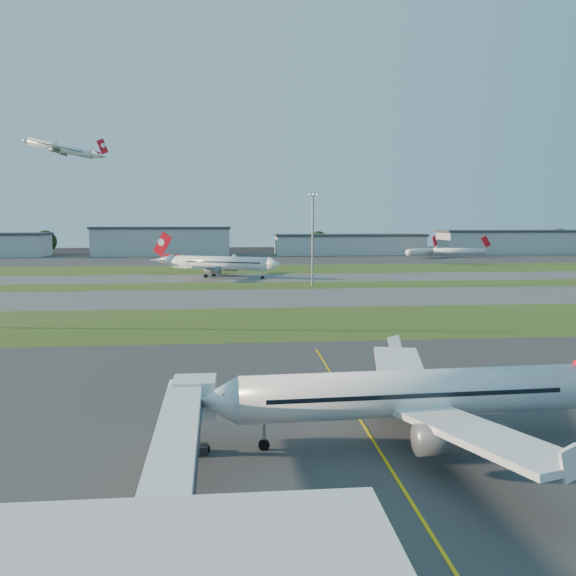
{
  "coord_description": "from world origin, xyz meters",
  "views": [
    {
      "loc": [
        -6.0,
        -46.8,
        17.99
      ],
      "look_at": [
        2.4,
        45.26,
        7.0
      ],
      "focal_mm": 35.0,
      "sensor_mm": 36.0,
      "label": 1
    }
  ],
  "objects": [
    {
      "name": "taxiway_b",
      "position": [
        0.0,
        132.0,
        0.01
      ],
      "size": [
        300.0,
        26.0,
        0.01
      ],
      "primitive_type": "cube",
      "color": "#515154",
      "rests_on": "ground"
    },
    {
      "name": "light_mast_centre",
      "position": [
        15.0,
        108.0,
        14.81
      ],
      "size": [
        3.2,
        0.7,
        25.8
      ],
      "color": "gray",
      "rests_on": "ground"
    },
    {
      "name": "hangar_far_east",
      "position": [
        155.0,
        255.0,
        6.64
      ],
      "size": [
        96.9,
        23.0,
        13.2
      ],
      "color": "#999BA0",
      "rests_on": "ground"
    },
    {
      "name": "apron_near",
      "position": [
        0.0,
        0.0,
        0.01
      ],
      "size": [
        300.0,
        70.0,
        0.01
      ],
      "primitive_type": "cube",
      "color": "#333335",
      "rests_on": "ground"
    },
    {
      "name": "airliner_departing",
      "position": [
        -79.68,
        203.63,
        48.67
      ],
      "size": [
        33.1,
        28.1,
        10.33
      ],
      "rotation": [
        0.0,
        0.0,
        -0.01
      ],
      "color": "white"
    },
    {
      "name": "airliner_parked",
      "position": [
        9.2,
        -3.73,
        4.05
      ],
      "size": [
        36.97,
        31.34,
        11.53
      ],
      "rotation": [
        0.0,
        0.0,
        0.04
      ],
      "color": "white",
      "rests_on": "ground"
    },
    {
      "name": "tree_east",
      "position": [
        115.0,
        267.0,
        6.16
      ],
      "size": [
        10.45,
        10.45,
        11.4
      ],
      "color": "black",
      "rests_on": "ground"
    },
    {
      "name": "ground",
      "position": [
        0.0,
        0.0,
        0.0
      ],
      "size": [
        700.0,
        700.0,
        0.0
      ],
      "primitive_type": "plane",
      "color": "black",
      "rests_on": "ground"
    },
    {
      "name": "hangar_west",
      "position": [
        -45.0,
        255.0,
        7.64
      ],
      "size": [
        71.4,
        23.0,
        15.2
      ],
      "color": "#999BA0",
      "rests_on": "ground"
    },
    {
      "name": "yellow_line",
      "position": [
        5.0,
        0.0,
        0.0
      ],
      "size": [
        0.25,
        60.0,
        0.02
      ],
      "primitive_type": "cube",
      "color": "gold",
      "rests_on": "ground"
    },
    {
      "name": "hangar_east",
      "position": [
        55.0,
        255.0,
        5.64
      ],
      "size": [
        81.6,
        23.0,
        11.2
      ],
      "color": "#999BA0",
      "rests_on": "ground"
    },
    {
      "name": "grass_strip_c",
      "position": [
        0.0,
        165.0,
        0.01
      ],
      "size": [
        300.0,
        40.0,
        0.01
      ],
      "primitive_type": "cube",
      "color": "#354E1A",
      "rests_on": "ground"
    },
    {
      "name": "mini_jet_near",
      "position": [
        85.55,
        224.46,
        3.28
      ],
      "size": [
        22.36,
        20.49,
        9.48
      ],
      "rotation": [
        0.0,
        0.0,
        0.74
      ],
      "color": "white",
      "rests_on": "ground"
    },
    {
      "name": "tree_far_east",
      "position": [
        185.0,
        271.0,
        7.46
      ],
      "size": [
        12.65,
        12.65,
        13.8
      ],
      "color": "black",
      "rests_on": "ground"
    },
    {
      "name": "airliner_taxiing",
      "position": [
        -11.68,
        135.16,
        4.57
      ],
      "size": [
        38.98,
        33.2,
        13.03
      ],
      "rotation": [
        0.0,
        0.0,
        2.72
      ],
      "color": "white",
      "rests_on": "ground"
    },
    {
      "name": "tree_west",
      "position": [
        -110.0,
        270.0,
        7.14
      ],
      "size": [
        12.1,
        12.1,
        13.2
      ],
      "color": "black",
      "rests_on": "ground"
    },
    {
      "name": "grass_strip_a",
      "position": [
        0.0,
        52.0,
        0.01
      ],
      "size": [
        300.0,
        34.0,
        0.01
      ],
      "primitive_type": "cube",
      "color": "#354E1A",
      "rests_on": "ground"
    },
    {
      "name": "apron_far",
      "position": [
        0.0,
        225.0,
        0.01
      ],
      "size": [
        400.0,
        80.0,
        0.01
      ],
      "primitive_type": "cube",
      "color": "#333335",
      "rests_on": "ground"
    },
    {
      "name": "taxiway_a",
      "position": [
        0.0,
        85.0,
        0.01
      ],
      "size": [
        300.0,
        32.0,
        0.01
      ],
      "primitive_type": "cube",
      "color": "#515154",
      "rests_on": "ground"
    },
    {
      "name": "tree_mid_east",
      "position": [
        40.0,
        269.0,
        6.81
      ],
      "size": [
        11.55,
        11.55,
        12.6
      ],
      "color": "black",
      "rests_on": "ground"
    },
    {
      "name": "jet_bridge",
      "position": [
        -9.81,
        -15.24,
        4.01
      ],
      "size": [
        4.2,
        26.9,
        6.2
      ],
      "color": "silver",
      "rests_on": "ground"
    },
    {
      "name": "tree_mid_west",
      "position": [
        -20.0,
        266.0,
        5.84
      ],
      "size": [
        9.9,
        9.9,
        10.8
      ],
      "color": "black",
      "rests_on": "ground"
    },
    {
      "name": "grass_strip_b",
      "position": [
        0.0,
        110.0,
        0.01
      ],
      "size": [
        300.0,
        18.0,
        0.01
      ],
      "primitive_type": "cube",
      "color": "#354E1A",
      "rests_on": "ground"
    },
    {
      "name": "mini_jet_far",
      "position": [
        105.35,
        225.21,
        3.28
      ],
      "size": [
        28.62,
        5.86,
        9.48
      ],
      "rotation": [
        0.0,
        0.0,
        -0.1
      ],
      "color": "white",
      "rests_on": "ground"
    }
  ]
}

